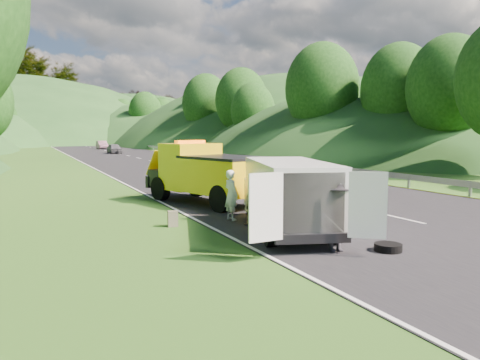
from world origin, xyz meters
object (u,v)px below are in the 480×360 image
tow_truck (207,173)px  spare_tire (388,252)px  worker (336,252)px  passing_suv (241,179)px  woman (231,220)px  child (251,226)px  white_van (288,192)px  suitcase (173,219)px

tow_truck → spare_tire: size_ratio=9.41×
worker → passing_suv: (5.87, 18.30, 0.00)m
woman → tow_truck: bearing=-18.0°
child → passing_suv: 15.70m
passing_suv → spare_tire: bearing=-97.8°
tow_truck → passing_suv: (5.95, 9.00, -1.36)m
worker → woman: bearing=112.0°
white_van → passing_suv: bearing=87.7°
white_van → spare_tire: bearing=-52.1°
tow_truck → child: bearing=-111.8°
child → worker: bearing=-28.5°
tow_truck → woman: bearing=-115.7°
tow_truck → worker: bearing=-106.4°
woman → spare_tire: bearing=-170.2°
white_van → worker: size_ratio=3.61×
suitcase → worker: bearing=-59.4°
spare_tire → worker: bearing=155.6°
white_van → spare_tire: size_ratio=9.47×
suitcase → spare_tire: 6.99m
passing_suv → tow_truck: bearing=-117.6°
spare_tire → passing_suv: 19.43m
white_van → suitcase: (-3.06, 2.37, -1.01)m
worker → spare_tire: worker is taller
white_van → worker: bearing=-74.3°
woman → passing_suv: bearing=-35.8°
worker → passing_suv: size_ratio=0.33×
tow_truck → worker: 9.41m
child → passing_suv: passing_suv is taller
tow_truck → suitcase: (-2.88, -4.31, -1.09)m
woman → passing_suv: size_ratio=0.32×
white_van → child: white_van is taller
suitcase → white_van: bearing=-37.8°
tow_truck → spare_tire: (1.34, -9.88, -1.36)m
white_van → woman: 3.00m
woman → spare_tire: (1.98, -5.79, 0.00)m
worker → passing_suv: 19.22m
worker → suitcase: 5.81m
white_van → worker: white_van is taller
worker → passing_suv: worker is taller
suitcase → spare_tire: size_ratio=0.74×
white_van → passing_suv: (5.77, 15.68, -1.28)m
woman → suitcase: size_ratio=3.34×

